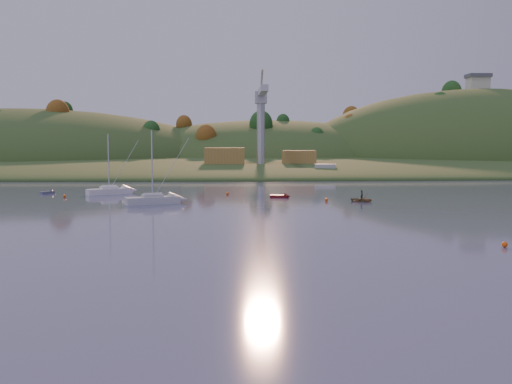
{
  "coord_description": "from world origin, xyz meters",
  "views": [
    {
      "loc": [
        -6.34,
        -36.77,
        8.93
      ],
      "look_at": [
        -3.2,
        33.46,
        2.69
      ],
      "focal_mm": 40.0,
      "sensor_mm": 36.0,
      "label": 1
    }
  ],
  "objects_px": {
    "sailboat_far": "(153,199)",
    "canoe": "(362,199)",
    "sailboat_near": "(109,190)",
    "red_tender": "(283,196)",
    "grey_dinghy": "(50,192)"
  },
  "relations": [
    {
      "from": "sailboat_near",
      "to": "sailboat_far",
      "type": "relative_size",
      "value": 0.97
    },
    {
      "from": "grey_dinghy",
      "to": "sailboat_near",
      "type": "bearing_deg",
      "value": -58.35
    },
    {
      "from": "sailboat_near",
      "to": "red_tender",
      "type": "distance_m",
      "value": 29.64
    },
    {
      "from": "sailboat_near",
      "to": "red_tender",
      "type": "relative_size",
      "value": 3.02
    },
    {
      "from": "sailboat_far",
      "to": "red_tender",
      "type": "xyz_separation_m",
      "value": [
        19.44,
        8.31,
        -0.47
      ]
    },
    {
      "from": "sailboat_near",
      "to": "canoe",
      "type": "relative_size",
      "value": 3.17
    },
    {
      "from": "red_tender",
      "to": "canoe",
      "type": "bearing_deg",
      "value": -18.51
    },
    {
      "from": "canoe",
      "to": "grey_dinghy",
      "type": "bearing_deg",
      "value": 95.58
    },
    {
      "from": "grey_dinghy",
      "to": "red_tender",
      "type": "bearing_deg",
      "value": -59.49
    },
    {
      "from": "sailboat_far",
      "to": "canoe",
      "type": "bearing_deg",
      "value": -18.12
    },
    {
      "from": "red_tender",
      "to": "grey_dinghy",
      "type": "height_order",
      "value": "red_tender"
    },
    {
      "from": "sailboat_near",
      "to": "sailboat_far",
      "type": "height_order",
      "value": "sailboat_far"
    },
    {
      "from": "sailboat_near",
      "to": "red_tender",
      "type": "bearing_deg",
      "value": -42.85
    },
    {
      "from": "sailboat_far",
      "to": "grey_dinghy",
      "type": "xyz_separation_m",
      "value": [
        -19.95,
        17.53,
        -0.49
      ]
    },
    {
      "from": "canoe",
      "to": "grey_dinghy",
      "type": "height_order",
      "value": "grey_dinghy"
    }
  ]
}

